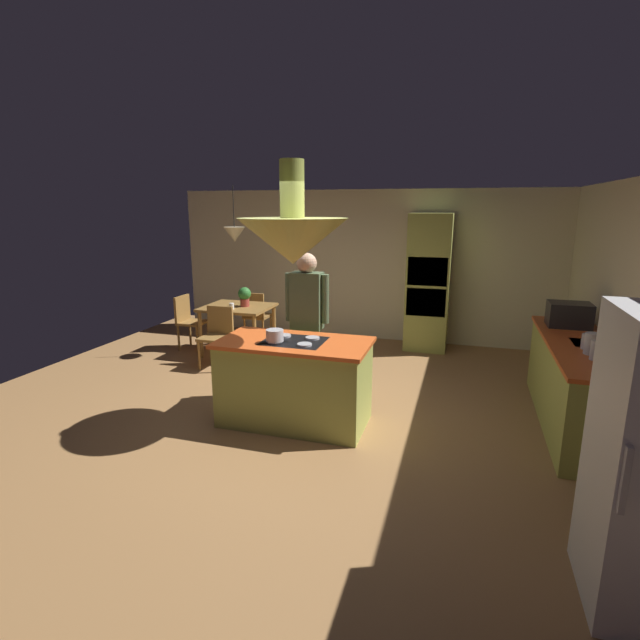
% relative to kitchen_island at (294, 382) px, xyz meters
% --- Properties ---
extents(ground, '(8.16, 8.16, 0.00)m').
position_rel_kitchen_island_xyz_m(ground, '(0.00, 0.20, -0.46)').
color(ground, '#9E7042').
extents(wall_back, '(6.80, 0.10, 2.55)m').
position_rel_kitchen_island_xyz_m(wall_back, '(0.00, 3.65, 0.82)').
color(wall_back, beige).
rests_on(wall_back, ground).
extents(wall_right, '(0.10, 7.20, 2.55)m').
position_rel_kitchen_island_xyz_m(wall_right, '(3.25, 0.60, 0.82)').
color(wall_right, beige).
rests_on(wall_right, ground).
extents(kitchen_island, '(1.58, 0.84, 0.93)m').
position_rel_kitchen_island_xyz_m(kitchen_island, '(0.00, 0.00, 0.00)').
color(kitchen_island, '#A0A84C').
rests_on(kitchen_island, ground).
extents(counter_run_right, '(0.73, 2.43, 0.91)m').
position_rel_kitchen_island_xyz_m(counter_run_right, '(2.84, 0.80, 0.00)').
color(counter_run_right, '#A0A84C').
rests_on(counter_run_right, ground).
extents(oven_tower, '(0.66, 0.62, 2.17)m').
position_rel_kitchen_island_xyz_m(oven_tower, '(1.10, 3.24, 0.63)').
color(oven_tower, '#A0A84C').
rests_on(oven_tower, ground).
extents(dining_table, '(1.02, 0.88, 0.76)m').
position_rel_kitchen_island_xyz_m(dining_table, '(-1.70, 2.10, 0.20)').
color(dining_table, olive).
rests_on(dining_table, ground).
extents(person_at_island, '(0.53, 0.23, 1.75)m').
position_rel_kitchen_island_xyz_m(person_at_island, '(-0.09, 0.69, 0.56)').
color(person_at_island, tan).
rests_on(person_at_island, ground).
extents(range_hood, '(1.10, 1.10, 1.00)m').
position_rel_kitchen_island_xyz_m(range_hood, '(0.00, 0.00, 1.50)').
color(range_hood, '#A0A84C').
extents(pendant_light_over_table, '(0.32, 0.32, 0.82)m').
position_rel_kitchen_island_xyz_m(pendant_light_over_table, '(-1.70, 2.10, 1.40)').
color(pendant_light_over_table, beige).
extents(chair_facing_island, '(0.40, 0.40, 0.87)m').
position_rel_kitchen_island_xyz_m(chair_facing_island, '(-1.70, 1.44, 0.05)').
color(chair_facing_island, olive).
rests_on(chair_facing_island, ground).
extents(chair_by_back_wall, '(0.40, 0.40, 0.87)m').
position_rel_kitchen_island_xyz_m(chair_by_back_wall, '(-1.70, 2.76, 0.05)').
color(chair_by_back_wall, olive).
rests_on(chair_by_back_wall, ground).
extents(chair_at_corner, '(0.40, 0.40, 0.87)m').
position_rel_kitchen_island_xyz_m(chair_at_corner, '(-2.59, 2.10, 0.05)').
color(chair_at_corner, olive).
rests_on(chair_at_corner, ground).
extents(potted_plant_on_table, '(0.20, 0.20, 0.30)m').
position_rel_kitchen_island_xyz_m(potted_plant_on_table, '(-1.58, 2.12, 0.47)').
color(potted_plant_on_table, '#99382D').
rests_on(potted_plant_on_table, dining_table).
extents(cup_on_table, '(0.07, 0.07, 0.09)m').
position_rel_kitchen_island_xyz_m(cup_on_table, '(-1.68, 1.88, 0.35)').
color(cup_on_table, white).
rests_on(cup_on_table, dining_table).
extents(canister_flour, '(0.10, 0.10, 0.18)m').
position_rel_kitchen_island_xyz_m(canister_flour, '(2.84, 0.20, 0.54)').
color(canister_flour, silver).
rests_on(canister_flour, counter_run_right).
extents(canister_sugar, '(0.13, 0.13, 0.21)m').
position_rel_kitchen_island_xyz_m(canister_sugar, '(2.84, 0.38, 0.55)').
color(canister_sugar, silver).
rests_on(canister_sugar, counter_run_right).
extents(canister_tea, '(0.10, 0.10, 0.15)m').
position_rel_kitchen_island_xyz_m(canister_tea, '(2.84, 0.56, 0.52)').
color(canister_tea, silver).
rests_on(canister_tea, counter_run_right).
extents(microwave_on_counter, '(0.46, 0.36, 0.28)m').
position_rel_kitchen_island_xyz_m(microwave_on_counter, '(2.84, 1.52, 0.59)').
color(microwave_on_counter, '#232326').
rests_on(microwave_on_counter, counter_run_right).
extents(cooking_pot_on_cooktop, '(0.18, 0.18, 0.12)m').
position_rel_kitchen_island_xyz_m(cooking_pot_on_cooktop, '(-0.16, -0.13, 0.53)').
color(cooking_pot_on_cooktop, '#B2B2B7').
rests_on(cooking_pot_on_cooktop, kitchen_island).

